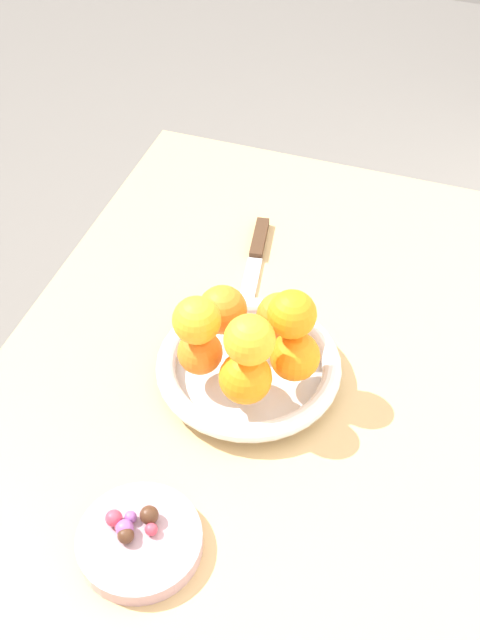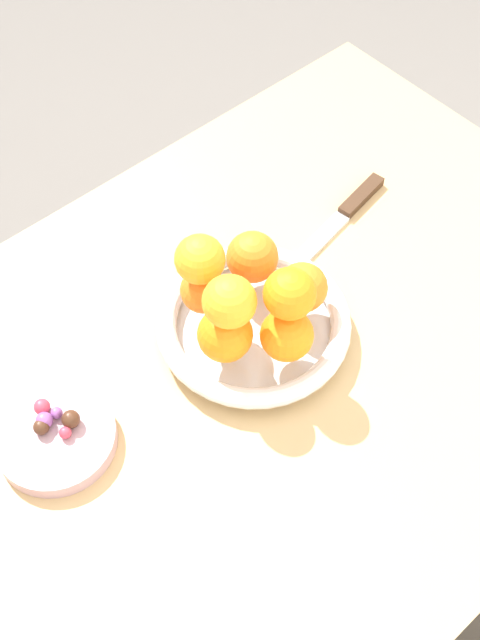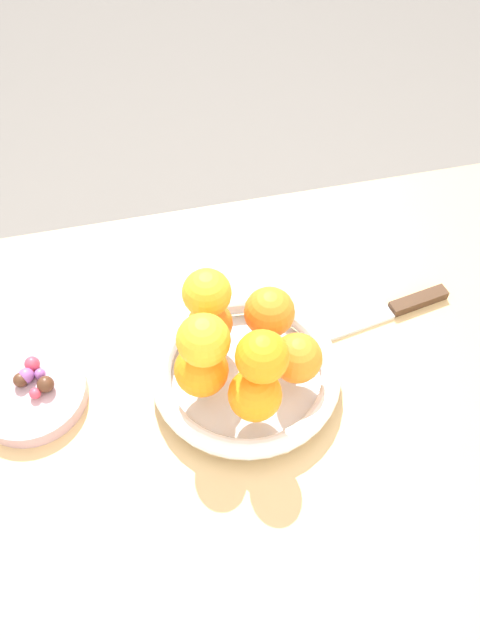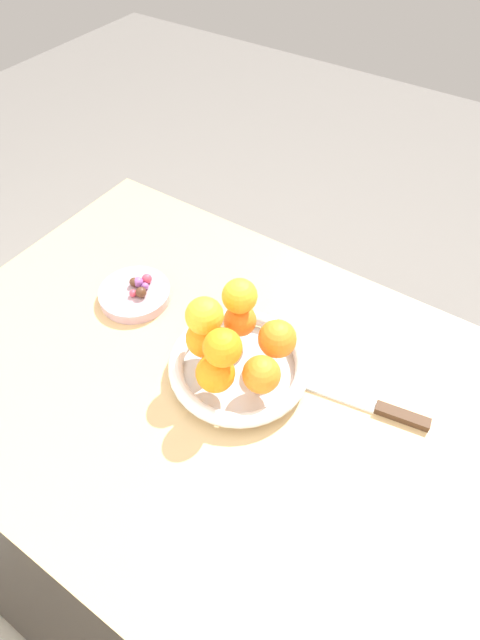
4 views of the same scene
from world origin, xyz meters
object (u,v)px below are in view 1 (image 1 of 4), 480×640
at_px(fruit_bowl, 249,368).
at_px(candy_ball_5, 149,515).
at_px(orange_0, 245,378).
at_px(candy_ball_4, 114,518).
at_px(orange_5, 292,314).
at_px(knife, 254,265).
at_px(dining_table, 266,438).
at_px(candy_ball_3, 131,517).
at_px(orange_4, 200,352).
at_px(orange_3, 222,310).
at_px(candy_ball_0, 126,535).
at_px(candy_dish, 140,541).
at_px(candy_ball_2, 125,528).
at_px(orange_6, 250,340).
at_px(orange_1, 295,356).
at_px(orange_7, 197,320).
at_px(candy_ball_6, 151,529).
at_px(orange_2, 280,316).
at_px(candy_ball_1, 121,527).

xyz_separation_m(fruit_bowl, candy_ball_5, (0.25, -0.03, 0.01)).
bearing_deg(orange_0, candy_ball_4, -22.11).
height_order(orange_5, knife, orange_5).
bearing_deg(dining_table, candy_ball_3, -20.80).
distance_m(dining_table, orange_4, 0.18).
xyz_separation_m(orange_3, candy_ball_0, (0.33, 0.00, -0.04)).
bearing_deg(candy_dish, candy_ball_4, -102.17).
height_order(dining_table, knife, knife).
height_order(dining_table, orange_4, orange_4).
distance_m(orange_3, candy_ball_5, 0.30).
height_order(candy_dish, candy_ball_3, candy_ball_3).
distance_m(candy_ball_0, candy_ball_2, 0.01).
height_order(orange_6, candy_ball_5, orange_6).
height_order(orange_6, knife, orange_6).
height_order(orange_0, knife, orange_0).
bearing_deg(orange_1, orange_7, -74.91).
bearing_deg(orange_6, knife, -163.14).
height_order(candy_ball_3, candy_ball_6, same).
bearing_deg(candy_ball_4, orange_4, 176.23).
bearing_deg(candy_ball_2, orange_6, 162.24).
bearing_deg(candy_dish, candy_ball_0, -54.58).
distance_m(orange_5, candy_ball_2, 0.32).
distance_m(orange_2, candy_ball_1, 0.35).
bearing_deg(orange_1, orange_0, -40.88).
xyz_separation_m(candy_ball_3, knife, (-0.47, -0.01, -0.02)).
distance_m(orange_6, candy_ball_3, 0.24).
xyz_separation_m(orange_4, orange_7, (0.00, -0.00, 0.06)).
distance_m(orange_2, orange_3, 0.08).
bearing_deg(candy_ball_4, orange_7, 176.55).
bearing_deg(orange_7, orange_4, 139.28).
distance_m(dining_table, orange_3, 0.20).
height_order(orange_0, candy_ball_4, orange_0).
relative_size(orange_1, orange_6, 1.03).
relative_size(orange_2, orange_4, 1.08).
bearing_deg(orange_5, orange_0, -30.56).
height_order(candy_ball_1, knife, candy_ball_1).
bearing_deg(orange_6, orange_2, 177.33).
xyz_separation_m(orange_0, candy_ball_3, (0.20, -0.07, -0.04)).
distance_m(fruit_bowl, orange_2, 0.08).
xyz_separation_m(fruit_bowl, orange_6, (0.05, 0.02, 0.12)).
bearing_deg(orange_2, dining_table, 7.85).
distance_m(candy_ball_6, knife, 0.48).
xyz_separation_m(orange_4, candy_ball_0, (0.25, 0.01, -0.04)).
bearing_deg(fruit_bowl, orange_7, -57.21).
relative_size(candy_ball_2, candy_ball_3, 1.41).
height_order(dining_table, orange_2, orange_2).
bearing_deg(candy_ball_6, orange_1, 161.44).
relative_size(dining_table, orange_6, 17.61).
relative_size(orange_6, candy_ball_4, 3.18).
bearing_deg(candy_dish, orange_1, 159.80).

